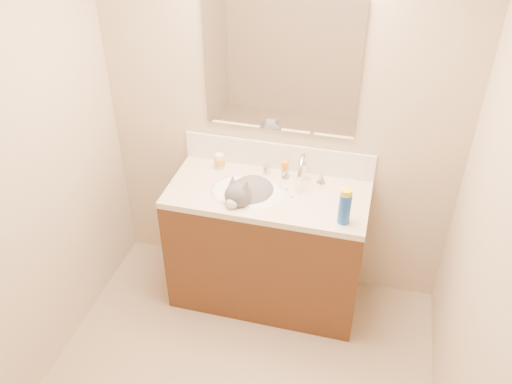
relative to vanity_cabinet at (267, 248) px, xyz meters
The scene contains 16 objects.
room_shell 1.45m from the vanity_cabinet, 90.00° to the right, with size 2.24×2.54×2.52m.
vanity_cabinet is the anchor object (origin of this frame).
counter_slab 0.43m from the vanity_cabinet, ahead, with size 1.20×0.55×0.04m, color beige.
basin 0.40m from the vanity_cabinet, 165.96° to the right, with size 0.45×0.36×0.14m, color white.
faucet 0.58m from the vanity_cabinet, 37.29° to the left, with size 0.28×0.20×0.21m.
cat 0.44m from the vanity_cabinet, 160.65° to the right, with size 0.37×0.44×0.32m.
backsplash 0.60m from the vanity_cabinet, 90.00° to the left, with size 1.20×0.02×0.18m, color silver.
mirror 1.16m from the vanity_cabinet, 90.00° to the left, with size 0.90×0.02×0.80m, color white.
pill_bottle 0.64m from the vanity_cabinet, 153.73° to the left, with size 0.05×0.05×0.10m, color white.
pill_label 0.64m from the vanity_cabinet, 153.73° to the left, with size 0.07×0.07×0.04m, color orange.
silver_jar 0.52m from the vanity_cabinet, 106.28° to the left, with size 0.05×0.05×0.06m, color #B7B7BC.
amber_bottle 0.54m from the vanity_cabinet, 72.20° to the left, with size 0.04×0.04×0.10m, color orange.
toothbrush 0.47m from the vanity_cabinet, 18.59° to the left, with size 0.02×0.15×0.01m, color white.
toothbrush_head 0.47m from the vanity_cabinet, 18.59° to the left, with size 0.01×0.03×0.01m, color #60A7CD.
spray_can 0.74m from the vanity_cabinet, 20.62° to the right, with size 0.07×0.07×0.18m, color #194BB0.
spray_cap 0.82m from the vanity_cabinet, 20.62° to the right, with size 0.06×0.06×0.04m, color yellow.
Camera 1 is at (0.59, -1.58, 2.72)m, focal length 38.00 mm.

